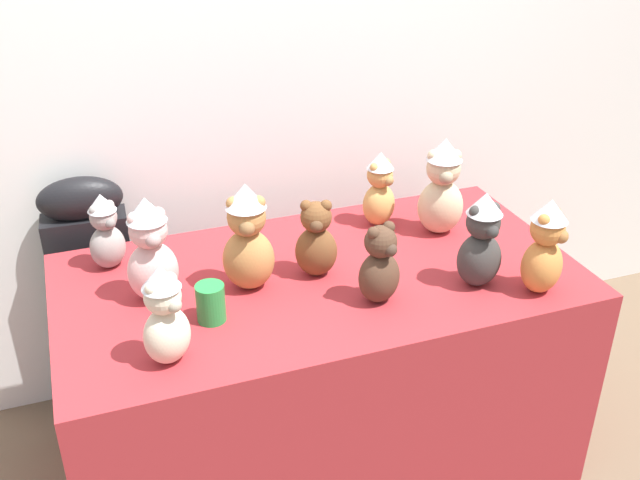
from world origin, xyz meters
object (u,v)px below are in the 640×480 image
Objects in this scene: teddy_bear_cocoa at (380,266)px; teddy_bear_cream at (165,316)px; teddy_bear_ash at (106,232)px; teddy_bear_sand at (442,188)px; teddy_bear_caramel at (248,238)px; teddy_bear_ginger at (545,248)px; party_cup_green at (211,303)px; display_table at (320,371)px; instrument_case at (97,297)px; teddy_bear_blush at (151,251)px; teddy_bear_honey at (379,190)px; teddy_bear_chestnut at (316,241)px; teddy_bear_charcoal at (481,241)px.

teddy_bear_cocoa is 0.88× the size of teddy_bear_cream.
teddy_bear_sand is (1.07, -0.14, 0.04)m from teddy_bear_ash.
teddy_bear_caramel is 1.13× the size of teddy_bear_ginger.
teddy_bear_cream reaches higher than party_cup_green.
teddy_bear_ginger reaches higher than teddy_bear_cocoa.
display_table is at bearing 19.03° from party_cup_green.
instrument_case is 0.80m from party_cup_green.
teddy_bear_blush is 0.82m from teddy_bear_honey.
instrument_case is at bearing 100.21° from teddy_bear_blush.
teddy_bear_cocoa is (0.70, -0.46, -0.01)m from teddy_bear_ash.
teddy_bear_caramel reaches higher than teddy_bear_ginger.
teddy_bear_caramel is 0.58m from teddy_bear_honey.
teddy_bear_cream is (-0.61, -0.08, 0.02)m from teddy_bear_cocoa.
display_table is 0.72m from teddy_bear_sand.
teddy_bear_ash is 0.77× the size of teddy_bear_blush.
teddy_bear_sand is at bearing 23.18° from teddy_bear_cocoa.
instrument_case is 3.81× the size of teddy_bear_cocoa.
teddy_bear_ginger is at bearing -7.38° from teddy_bear_caramel.
instrument_case reaches higher than party_cup_green.
teddy_bear_ash is at bearing 158.73° from teddy_bear_caramel.
teddy_bear_caramel is 3.04× the size of party_cup_green.
display_table is at bearing 101.72° from teddy_bear_cocoa.
teddy_bear_ginger is at bearing -34.11° from teddy_bear_cream.
teddy_bear_honey is at bearing 56.24° from teddy_bear_chestnut.
teddy_bear_cream is 0.87× the size of teddy_bear_blush.
teddy_bear_cream is 0.96m from teddy_bear_honey.
teddy_bear_ginger is 0.66m from teddy_bear_chestnut.
party_cup_green is (-0.94, 0.18, -0.09)m from teddy_bear_ginger.
instrument_case is at bearing 75.47° from teddy_bear_ash.
teddy_bear_honey is at bearing 100.76° from teddy_bear_charcoal.
teddy_bear_ash is 1.01× the size of teddy_bear_cocoa.
display_table is 4.93× the size of teddy_bear_blush.
teddy_bear_ginger is 0.62m from teddy_bear_honey.
teddy_bear_cocoa reaches higher than display_table.
teddy_bear_cream is (-0.50, -0.27, 0.50)m from display_table.
teddy_bear_sand is (0.48, 0.12, 0.05)m from teddy_bear_chestnut.
teddy_bear_cocoa is at bearing 173.27° from teddy_bear_charcoal.
teddy_bear_honey is at bearing -13.78° from instrument_case.
teddy_bear_chestnut is at bearing -147.77° from teddy_bear_sand.
teddy_bear_caramel is at bearing 130.75° from teddy_bear_ginger.
teddy_bear_blush is at bearing -156.49° from teddy_bear_sand.
teddy_bear_cocoa is (0.33, -0.20, -0.05)m from teddy_bear_caramel.
party_cup_green reaches higher than display_table.
teddy_bear_cocoa reaches higher than instrument_case.
teddy_bear_cream is 0.93× the size of teddy_bear_charcoal.
teddy_bear_ginger is 1.19× the size of teddy_bear_chestnut.
teddy_bear_honey is at bearing -27.29° from teddy_bear_ash.
teddy_bear_honey is at bearing 7.45° from teddy_bear_blush.
teddy_bear_cocoa is 0.49m from teddy_bear_sand.
teddy_bear_caramel is at bearing -151.69° from teddy_bear_sand.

